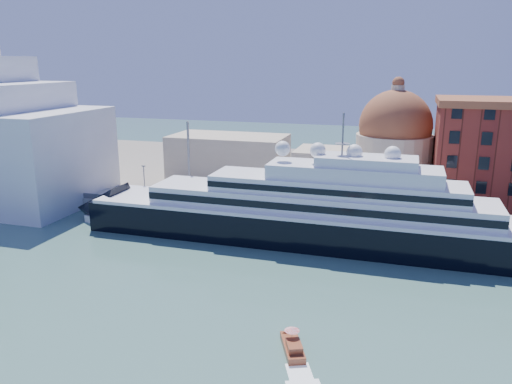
% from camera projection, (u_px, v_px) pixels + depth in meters
% --- Properties ---
extents(ground, '(400.00, 400.00, 0.00)m').
position_uv_depth(ground, '(222.00, 287.00, 74.79)').
color(ground, '#37605A').
rests_on(ground, ground).
extents(quay, '(180.00, 10.00, 2.50)m').
position_uv_depth(quay, '(279.00, 215.00, 105.92)').
color(quay, gray).
rests_on(quay, ground).
extents(land, '(260.00, 72.00, 2.00)m').
position_uv_depth(land, '(314.00, 175.00, 143.90)').
color(land, slate).
rests_on(land, ground).
extents(quay_fence, '(180.00, 0.10, 1.20)m').
position_uv_depth(quay_fence, '(273.00, 212.00, 101.28)').
color(quay_fence, slate).
rests_on(quay_fence, quay).
extents(superyacht, '(94.84, 13.15, 28.34)m').
position_uv_depth(superyacht, '(291.00, 215.00, 93.39)').
color(superyacht, black).
rests_on(superyacht, ground).
extents(service_barge, '(13.36, 7.52, 2.86)m').
position_uv_depth(service_barge, '(114.00, 221.00, 103.12)').
color(service_barge, white).
rests_on(service_barge, ground).
extents(water_taxi, '(4.27, 6.41, 2.90)m').
position_uv_depth(water_taxi, '(293.00, 346.00, 58.10)').
color(water_taxi, maroon).
rests_on(water_taxi, ground).
extents(church, '(66.00, 18.00, 25.50)m').
position_uv_depth(church, '(328.00, 152.00, 123.59)').
color(church, beige).
rests_on(church, land).
extents(lamp_posts, '(120.80, 2.40, 18.00)m').
position_uv_depth(lamp_posts, '(220.00, 173.00, 105.70)').
color(lamp_posts, slate).
rests_on(lamp_posts, quay).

